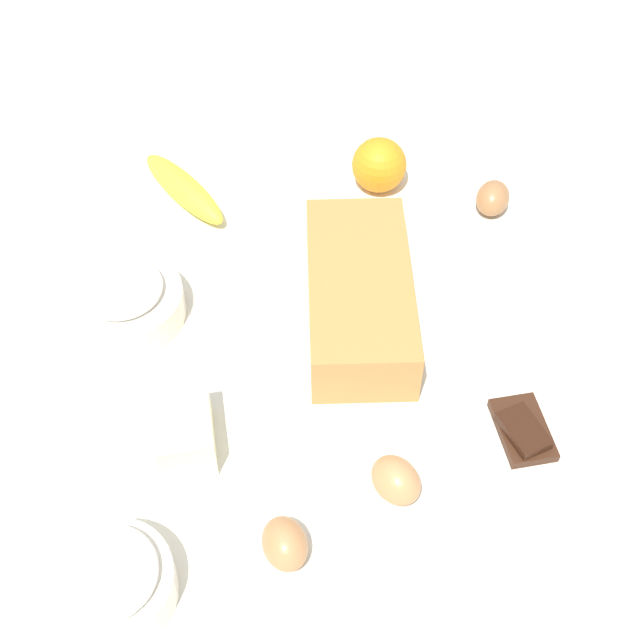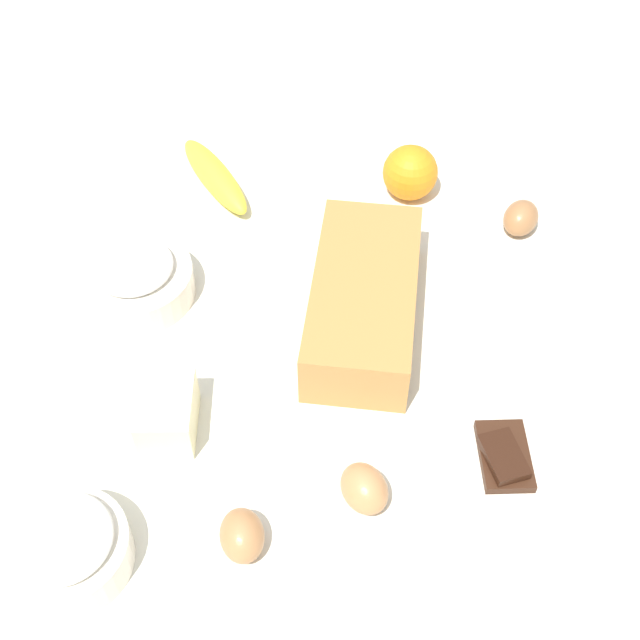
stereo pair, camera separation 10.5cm
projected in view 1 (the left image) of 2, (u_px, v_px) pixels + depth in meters
The scene contains 11 objects.
ground_plane at pixel (320, 345), 1.09m from camera, with size 2.40×2.40×0.02m, color silver.
loaf_pan at pixel (359, 294), 1.08m from camera, with size 0.29×0.16×0.08m.
flour_bowl at pixel (110, 581), 0.84m from camera, with size 0.13×0.13×0.07m.
sugar_bowl at pixel (124, 299), 1.09m from camera, with size 0.15×0.15×0.07m.
banana at pixel (184, 188), 1.24m from camera, with size 0.19×0.04×0.04m, color yellow.
orange_fruit at pixel (379, 165), 1.25m from camera, with size 0.08×0.08×0.08m, color orange.
butter_block at pixel (185, 432), 0.96m from camera, with size 0.09×0.06×0.06m, color #F4EDB2.
egg_near_butter at pixel (396, 480), 0.93m from camera, with size 0.05×0.05×0.06m, color #BA7E4C.
egg_beside_bowl at pixel (285, 544), 0.88m from camera, with size 0.05×0.05×0.06m, color #AF7647.
egg_loose at pixel (493, 198), 1.23m from camera, with size 0.05×0.05×0.06m, color #9B683F.
chocolate_plate at pixel (522, 433), 0.98m from camera, with size 0.13×0.13×0.03m.
Camera 1 is at (0.67, -0.11, 0.85)m, focal length 47.35 mm.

